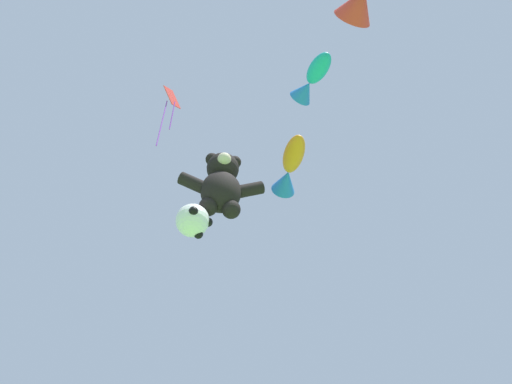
% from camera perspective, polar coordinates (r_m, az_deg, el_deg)
% --- Properties ---
extents(teddy_bear_kite, '(2.47, 1.09, 2.51)m').
position_cam_1_polar(teddy_bear_kite, '(14.12, -3.96, 0.91)').
color(teddy_bear_kite, black).
extents(soccer_ball_kite, '(0.97, 0.96, 0.89)m').
position_cam_1_polar(soccer_ball_kite, '(13.02, -7.22, -3.26)').
color(soccer_ball_kite, white).
extents(fish_kite_tangerine, '(0.77, 2.16, 0.75)m').
position_cam_1_polar(fish_kite_tangerine, '(15.19, 3.86, 2.76)').
color(fish_kite_tangerine, orange).
extents(fish_kite_teal, '(1.01, 1.65, 0.64)m').
position_cam_1_polar(fish_kite_teal, '(14.22, 6.37, 12.64)').
color(fish_kite_teal, '#19ADB2').
extents(diamond_kite, '(0.58, 0.76, 2.94)m').
position_cam_1_polar(diamond_kite, '(15.60, -9.74, 10.01)').
color(diamond_kite, red).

